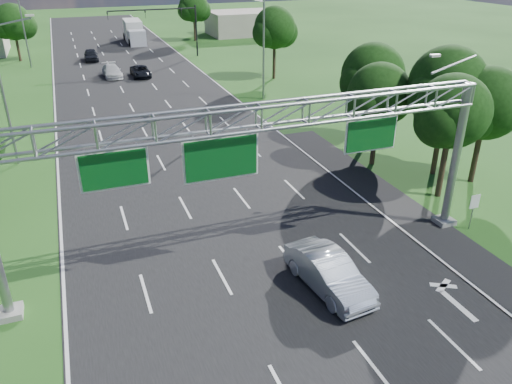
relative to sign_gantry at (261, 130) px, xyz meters
name	(u,v)px	position (x,y,z in m)	size (l,w,h in m)	color
ground	(175,144)	(-0.33, 18.00, -6.89)	(220.00, 220.00, 0.00)	#1C4615
road	(175,144)	(-0.33, 18.00, -6.89)	(18.00, 180.00, 0.02)	black
road_flare	(403,211)	(9.87, 2.00, -6.89)	(3.00, 30.00, 0.02)	black
sign_gantry	(261,130)	(0.00, 0.00, 0.00)	(23.50, 1.00, 9.56)	gray
regulatory_sign	(474,205)	(12.07, -1.02, -5.38)	(0.60, 0.08, 2.10)	gray
traffic_signal	(171,20)	(7.15, 53.00, -1.72)	(12.21, 0.24, 7.00)	black
streetlight_l_near	(5,87)	(-11.63, 18.00, -1.31)	(2.97, 0.22, 10.16)	gray
streetlight_l_far	(24,23)	(-11.63, 53.00, -1.31)	(2.97, 0.22, 10.16)	gray
streetlight_r_mid	(262,44)	(10.97, 28.00, -1.31)	(2.97, 0.22, 10.16)	gray
tree_cluster_right	(425,95)	(14.47, 7.19, -1.58)	(9.91, 14.60, 8.68)	#2D2116
tree_verge_lc	(14,24)	(-13.25, 58.04, -1.92)	(5.76, 4.80, 7.62)	#2D2116
tree_verge_rd	(275,30)	(15.75, 36.04, -1.26)	(5.76, 4.80, 8.28)	#2D2116
tree_verge_re	(194,8)	(13.75, 66.04, -1.70)	(5.76, 4.80, 7.84)	#2D2116
building_right	(243,23)	(23.67, 70.00, -4.89)	(12.00, 9.00, 4.00)	#A5988A
silver_sedan	(329,273)	(2.15, -3.02, -6.04)	(1.79, 5.14, 1.69)	silver
car_queue_a	(112,71)	(-2.41, 43.63, -6.18)	(2.01, 4.93, 1.43)	silver
car_queue_b	(141,71)	(0.85, 42.58, -6.25)	(2.12, 4.59, 1.28)	black
car_queue_c	(91,55)	(-4.04, 54.86, -6.12)	(1.83, 4.54, 1.55)	black
box_truck	(134,32)	(3.85, 68.12, -5.23)	(2.91, 9.25, 3.47)	silver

